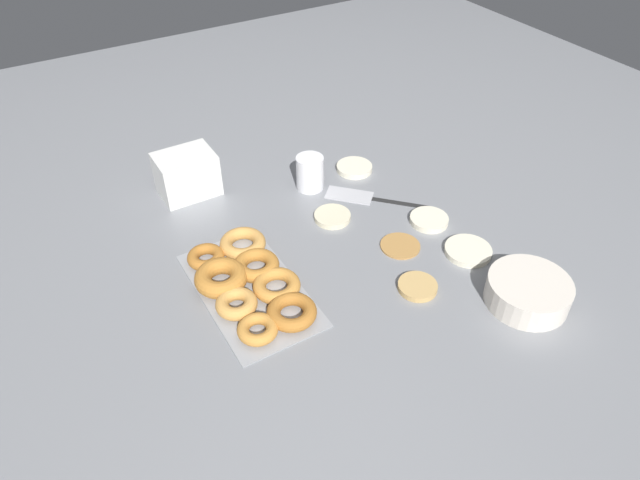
{
  "coord_description": "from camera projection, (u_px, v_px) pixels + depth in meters",
  "views": [
    {
      "loc": [
        0.9,
        -0.59,
        0.9
      ],
      "look_at": [
        0.03,
        -0.07,
        0.04
      ],
      "focal_mm": 32.0,
      "sensor_mm": 36.0,
      "label": 1
    }
  ],
  "objects": [
    {
      "name": "pancake_3",
      "position": [
        429.0,
        220.0,
        1.44
      ],
      "size": [
        0.1,
        0.1,
        0.02
      ],
      "primitive_type": "cylinder",
      "color": "silver",
      "rests_on": "ground_plane"
    },
    {
      "name": "pancake_1",
      "position": [
        354.0,
        168.0,
        1.63
      ],
      "size": [
        0.1,
        0.1,
        0.02
      ],
      "primitive_type": "cylinder",
      "color": "silver",
      "rests_on": "ground_plane"
    },
    {
      "name": "paper_cup",
      "position": [
        310.0,
        173.0,
        1.54
      ],
      "size": [
        0.07,
        0.07,
        0.09
      ],
      "color": "white",
      "rests_on": "ground_plane"
    },
    {
      "name": "spatula",
      "position": [
        360.0,
        197.0,
        1.53
      ],
      "size": [
        0.23,
        0.22,
        0.01
      ],
      "rotation": [
        0.0,
        0.0,
        3.91
      ],
      "color": "black",
      "rests_on": "ground_plane"
    },
    {
      "name": "batter_bowl",
      "position": [
        528.0,
        292.0,
        1.22
      ],
      "size": [
        0.18,
        0.18,
        0.06
      ],
      "color": "silver",
      "rests_on": "ground_plane"
    },
    {
      "name": "container_stack",
      "position": [
        187.0,
        174.0,
        1.51
      ],
      "size": [
        0.11,
        0.15,
        0.12
      ],
      "color": "white",
      "rests_on": "ground_plane"
    },
    {
      "name": "ground_plane",
      "position": [
        340.0,
        237.0,
        1.4
      ],
      "size": [
        3.0,
        3.0,
        0.0
      ],
      "primitive_type": "plane",
      "color": "gray"
    },
    {
      "name": "pancake_4",
      "position": [
        332.0,
        217.0,
        1.45
      ],
      "size": [
        0.09,
        0.09,
        0.01
      ],
      "primitive_type": "cylinder",
      "color": "beige",
      "rests_on": "ground_plane"
    },
    {
      "name": "pancake_0",
      "position": [
        468.0,
        251.0,
        1.35
      ],
      "size": [
        0.11,
        0.11,
        0.01
      ],
      "primitive_type": "cylinder",
      "color": "silver",
      "rests_on": "ground_plane"
    },
    {
      "name": "pancake_2",
      "position": [
        400.0,
        245.0,
        1.37
      ],
      "size": [
        0.1,
        0.1,
        0.01
      ],
      "primitive_type": "cylinder",
      "color": "#B27F42",
      "rests_on": "ground_plane"
    },
    {
      "name": "pancake_5",
      "position": [
        418.0,
        287.0,
        1.26
      ],
      "size": [
        0.09,
        0.09,
        0.01
      ],
      "primitive_type": "cylinder",
      "color": "tan",
      "rests_on": "ground_plane"
    },
    {
      "name": "donut_tray",
      "position": [
        248.0,
        281.0,
        1.26
      ],
      "size": [
        0.37,
        0.21,
        0.04
      ],
      "color": "#93969B",
      "rests_on": "ground_plane"
    }
  ]
}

